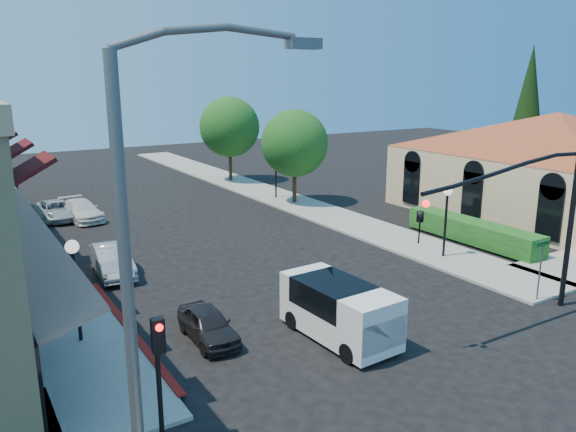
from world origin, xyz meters
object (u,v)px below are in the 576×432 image
secondary_signal (159,358)px  parked_car_c (81,210)px  street_tree_a (295,143)px  lamppost_left_near (74,265)px  parked_car_a (208,325)px  parked_car_b (112,260)px  conifer_far (528,106)px  lamppost_right_near (447,203)px  parked_car_d (56,210)px  white_van (340,308)px  signal_mast_arm (538,209)px  street_name_sign (541,261)px  lamppost_left_far (18,191)px  street_tree_b (229,127)px  cobra_streetlight (150,296)px  lamppost_right_far (276,161)px

secondary_signal → parked_car_c: size_ratio=0.78×
street_tree_a → lamppost_left_near: (-17.30, -14.00, -1.46)m
parked_car_c → lamppost_left_near: bearing=-108.9°
parked_car_a → parked_car_b: parked_car_b is taller
parked_car_a → conifer_far: bearing=22.0°
lamppost_right_near → parked_car_d: size_ratio=0.86×
lamppost_left_near → white_van: 8.78m
signal_mast_arm → lamppost_left_near: (-14.36, 6.50, -1.35)m
street_tree_a → street_name_sign: bearing=-93.8°
lamppost_left_near → parked_car_c: lamppost_left_near is taller
lamppost_right_near → white_van: (-9.50, -4.26, -1.62)m
lamppost_left_far → parked_car_a: bearing=-77.0°
secondary_signal → parked_car_d: bearing=85.6°
signal_mast_arm → conifer_far: bearing=36.7°
street_tree_b → cobra_streetlight: size_ratio=0.75×
conifer_far → parked_car_c: bearing=168.0°
street_tree_b → lamppost_left_far: bearing=-150.0°
parked_car_c → lamppost_left_far: bearing=-147.6°
street_tree_b → parked_car_a: bearing=-117.6°
parked_car_a → lamppost_left_far: bearing=104.9°
conifer_far → street_name_sign: bearing=-142.4°
white_van → cobra_streetlight: bearing=-144.8°
street_tree_b → white_van: size_ratio=1.58×
lamppost_right_far → parked_car_a: bearing=-126.5°
secondary_signal → parked_car_a: (3.20, 4.59, -1.77)m
lamppost_right_far → parked_car_d: size_ratio=0.86×
cobra_streetlight → street_name_sign: (16.65, 4.20, -3.57)m
street_tree_a → white_van: street_tree_a is taller
conifer_far → street_name_sign: size_ratio=4.40×
street_tree_a → parked_car_a: street_tree_a is taller
street_tree_a → white_van: bearing=-118.2°
secondary_signal → parked_car_a: 5.87m
street_name_sign → parked_car_a: size_ratio=0.78×
conifer_far → street_tree_b: (-19.20, 14.00, -1.82)m
street_tree_a → lamppost_left_far: (-17.30, 0.00, -1.46)m
cobra_streetlight → lamppost_left_far: bearing=88.5°
secondary_signal → street_name_sign: size_ratio=1.33×
lamppost_left_far → signal_mast_arm: bearing=-55.0°
conifer_far → secondary_signal: conifer_far is taller
signal_mast_arm → street_name_sign: size_ratio=3.20×
street_tree_b → parked_car_b: (-14.60, -17.86, -3.88)m
lamppost_left_far → lamppost_right_far: same height
street_tree_a → parked_car_a: bearing=-130.4°
cobra_streetlight → secondary_signal: bearing=71.4°
parked_car_d → signal_mast_arm: bearing=-67.1°
cobra_streetlight → street_name_sign: size_ratio=3.72×
street_tree_a → parked_car_b: size_ratio=1.60×
lamppost_left_near → lamppost_right_far: 23.35m
parked_car_b → parked_car_c: parked_car_b is taller
street_tree_b → signal_mast_arm: bearing=-95.5°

